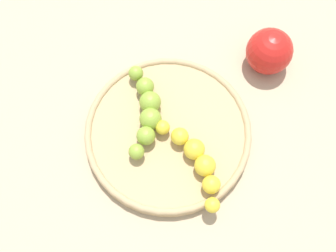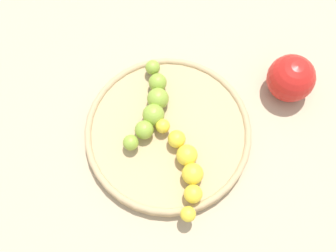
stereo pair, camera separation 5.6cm
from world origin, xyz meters
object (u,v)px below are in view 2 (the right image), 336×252
banana_green (152,106)px  apple_red (291,78)px  fruit_bowl (168,132)px  banana_yellow (186,166)px

banana_green → apple_red: (0.20, 0.08, 0.00)m
fruit_bowl → apple_red: size_ratio=3.41×
fruit_bowl → banana_green: size_ratio=1.68×
banana_green → fruit_bowl: bearing=-40.8°
fruit_bowl → banana_yellow: bearing=-56.3°
fruit_bowl → banana_yellow: 0.07m
fruit_bowl → banana_green: bearing=136.3°
banana_yellow → fruit_bowl: bearing=97.6°
banana_yellow → banana_green: bearing=102.5°
fruit_bowl → banana_green: (-0.03, 0.03, 0.02)m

